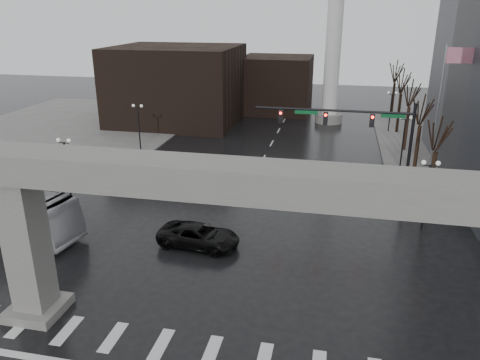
# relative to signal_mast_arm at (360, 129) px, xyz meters

# --- Properties ---
(ground) EXTENTS (160.00, 160.00, 0.00)m
(ground) POSITION_rel_signal_mast_arm_xyz_m (-8.99, -18.80, -5.83)
(ground) COLOR black
(ground) RESTS_ON ground
(sidewalk_nw) EXTENTS (28.00, 36.00, 0.15)m
(sidewalk_nw) POSITION_rel_signal_mast_arm_xyz_m (-34.99, 17.20, -5.75)
(sidewalk_nw) COLOR slate
(sidewalk_nw) RESTS_ON ground
(elevated_guideway) EXTENTS (48.00, 2.60, 8.70)m
(elevated_guideway) POSITION_rel_signal_mast_arm_xyz_m (-7.73, -18.80, 1.05)
(elevated_guideway) COLOR gray
(elevated_guideway) RESTS_ON ground
(building_far_left) EXTENTS (16.00, 14.00, 10.00)m
(building_far_left) POSITION_rel_signal_mast_arm_xyz_m (-22.99, 23.20, -0.83)
(building_far_left) COLOR black
(building_far_left) RESTS_ON ground
(building_far_mid) EXTENTS (10.00, 10.00, 8.00)m
(building_far_mid) POSITION_rel_signal_mast_arm_xyz_m (-10.99, 33.20, -1.83)
(building_far_mid) COLOR black
(building_far_mid) RESTS_ON ground
(smokestack) EXTENTS (3.60, 3.60, 30.00)m
(smokestack) POSITION_rel_signal_mast_arm_xyz_m (-2.99, 27.20, 7.52)
(smokestack) COLOR silver
(smokestack) RESTS_ON ground
(signal_mast_arm) EXTENTS (12.12, 0.43, 8.00)m
(signal_mast_arm) POSITION_rel_signal_mast_arm_xyz_m (0.00, 0.00, 0.00)
(signal_mast_arm) COLOR black
(signal_mast_arm) RESTS_ON ground
(flagpole_assembly) EXTENTS (2.06, 0.12, 12.00)m
(flagpole_assembly) POSITION_rel_signal_mast_arm_xyz_m (6.30, 3.20, 1.70)
(flagpole_assembly) COLOR silver
(flagpole_assembly) RESTS_ON ground
(lamp_right_0) EXTENTS (1.22, 0.32, 5.11)m
(lamp_right_0) POSITION_rel_signal_mast_arm_xyz_m (4.51, -4.80, -2.36)
(lamp_right_0) COLOR black
(lamp_right_0) RESTS_ON ground
(lamp_right_1) EXTENTS (1.22, 0.32, 5.11)m
(lamp_right_1) POSITION_rel_signal_mast_arm_xyz_m (4.51, 9.20, -2.36)
(lamp_right_1) COLOR black
(lamp_right_1) RESTS_ON ground
(lamp_right_2) EXTENTS (1.22, 0.32, 5.11)m
(lamp_right_2) POSITION_rel_signal_mast_arm_xyz_m (4.51, 23.20, -2.36)
(lamp_right_2) COLOR black
(lamp_right_2) RESTS_ON ground
(lamp_left_0) EXTENTS (1.22, 0.32, 5.11)m
(lamp_left_0) POSITION_rel_signal_mast_arm_xyz_m (-22.49, -4.80, -2.36)
(lamp_left_0) COLOR black
(lamp_left_0) RESTS_ON ground
(lamp_left_1) EXTENTS (1.22, 0.32, 5.11)m
(lamp_left_1) POSITION_rel_signal_mast_arm_xyz_m (-22.49, 9.20, -2.36)
(lamp_left_1) COLOR black
(lamp_left_1) RESTS_ON ground
(lamp_left_2) EXTENTS (1.22, 0.32, 5.11)m
(lamp_left_2) POSITION_rel_signal_mast_arm_xyz_m (-22.49, 23.20, -2.36)
(lamp_left_2) COLOR black
(lamp_left_2) RESTS_ON ground
(tree_right_0) EXTENTS (1.09, 1.58, 7.50)m
(tree_right_0) POSITION_rel_signal_mast_arm_xyz_m (5.54, -0.78, -3.04)
(tree_right_0) COLOR black
(tree_right_0) RESTS_ON ground
(tree_right_1) EXTENTS (1.09, 1.61, 7.67)m
(tree_right_1) POSITION_rel_signal_mast_arm_xyz_m (5.54, 7.22, -2.98)
(tree_right_1) COLOR black
(tree_right_1) RESTS_ON ground
(tree_right_2) EXTENTS (1.10, 1.63, 7.85)m
(tree_right_2) POSITION_rel_signal_mast_arm_xyz_m (5.54, 15.22, -2.91)
(tree_right_2) COLOR black
(tree_right_2) RESTS_ON ground
(tree_right_3) EXTENTS (1.11, 1.66, 8.02)m
(tree_right_3) POSITION_rel_signal_mast_arm_xyz_m (5.54, 23.22, -2.85)
(tree_right_3) COLOR black
(tree_right_3) RESTS_ON ground
(tree_right_4) EXTENTS (1.12, 1.69, 8.19)m
(tree_right_4) POSITION_rel_signal_mast_arm_xyz_m (5.54, 31.22, -2.79)
(tree_right_4) COLOR black
(tree_right_4) RESTS_ON ground
(pickup_truck) EXTENTS (5.52, 2.93, 1.48)m
(pickup_truck) POSITION_rel_signal_mast_arm_xyz_m (-10.03, -10.29, -5.09)
(pickup_truck) COLOR black
(pickup_truck) RESTS_ON ground
(far_car) EXTENTS (2.44, 4.89, 1.60)m
(far_car) POSITION_rel_signal_mast_arm_xyz_m (-10.10, 2.35, -5.03)
(far_car) COLOR black
(far_car) RESTS_ON ground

